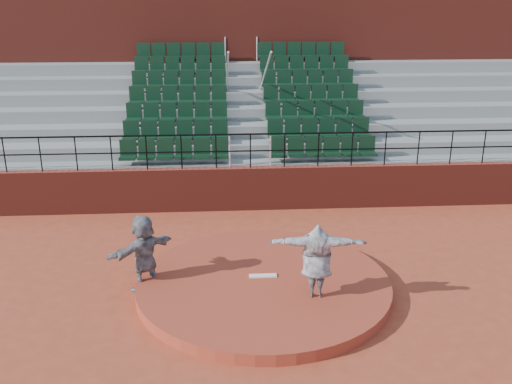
% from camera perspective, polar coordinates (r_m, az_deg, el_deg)
% --- Properties ---
extents(ground, '(90.00, 90.00, 0.00)m').
position_cam_1_polar(ground, '(12.66, 0.75, -9.75)').
color(ground, '#A64025').
rests_on(ground, ground).
extents(pitchers_mound, '(5.50, 5.50, 0.25)m').
position_cam_1_polar(pitchers_mound, '(12.60, 0.75, -9.25)').
color(pitchers_mound, '#A33A24').
rests_on(pitchers_mound, ground).
extents(pitching_rubber, '(0.60, 0.15, 0.03)m').
position_cam_1_polar(pitching_rubber, '(12.66, 0.70, -8.37)').
color(pitching_rubber, white).
rests_on(pitching_rubber, pitchers_mound).
extents(boundary_wall, '(24.00, 0.30, 1.30)m').
position_cam_1_polar(boundary_wall, '(16.97, -0.55, 0.38)').
color(boundary_wall, maroon).
rests_on(boundary_wall, ground).
extents(wall_railing, '(24.04, 0.05, 1.03)m').
position_cam_1_polar(wall_railing, '(16.58, -0.57, 4.90)').
color(wall_railing, black).
rests_on(wall_railing, boundary_wall).
extents(seating_deck, '(24.00, 5.97, 4.63)m').
position_cam_1_polar(seating_deck, '(20.25, -1.14, 5.83)').
color(seating_deck, gray).
rests_on(seating_deck, ground).
extents(press_box_facade, '(24.00, 3.00, 7.10)m').
position_cam_1_polar(press_box_facade, '(23.79, -1.63, 12.98)').
color(press_box_facade, maroon).
rests_on(press_box_facade, ground).
extents(pitcher, '(1.98, 0.72, 1.58)m').
position_cam_1_polar(pitcher, '(11.65, 6.09, -6.81)').
color(pitcher, black).
rests_on(pitcher, pitchers_mound).
extents(fielder, '(1.55, 1.40, 1.71)m').
position_cam_1_polar(fielder, '(12.57, -11.15, -5.97)').
color(fielder, black).
rests_on(fielder, ground).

